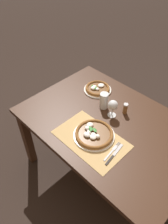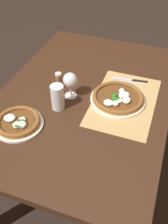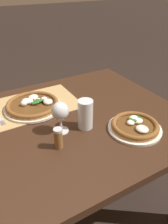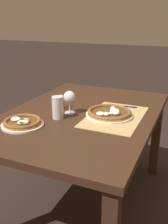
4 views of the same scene
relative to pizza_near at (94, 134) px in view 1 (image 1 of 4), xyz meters
name	(u,v)px [view 1 (image 1 of 4)]	position (x,y,z in m)	size (l,w,h in m)	color
ground_plane	(104,172)	(-0.01, 0.19, -0.76)	(24.00, 24.00, 0.00)	black
dining_table	(109,130)	(-0.01, 0.19, -0.12)	(1.41, 0.97, 0.74)	#382114
paper_placemat	(91,139)	(0.01, -0.04, -0.02)	(0.54, 0.34, 0.00)	tan
pizza_near	(94,134)	(0.00, 0.00, 0.00)	(0.31, 0.31, 0.05)	silver
pizza_far	(98,89)	(-0.36, 0.43, 0.00)	(0.26, 0.26, 0.05)	silver
wine_glass	(113,106)	(-0.05, 0.27, 0.08)	(0.08, 0.08, 0.16)	silver
pint_glass	(104,101)	(-0.16, 0.29, 0.05)	(0.07, 0.07, 0.15)	silver
fork	(112,151)	(0.19, -0.01, -0.02)	(0.04, 0.20, 0.00)	#B7B7BC
knife	(114,154)	(0.22, -0.02, -0.02)	(0.05, 0.22, 0.01)	black
pepper_shaker	(125,109)	(0.01, 0.37, 0.03)	(0.04, 0.04, 0.10)	brown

